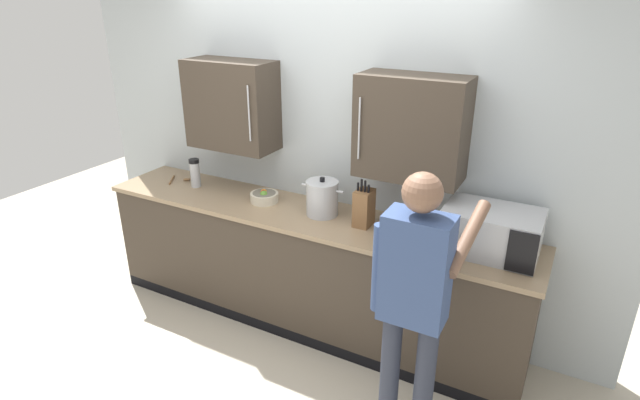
% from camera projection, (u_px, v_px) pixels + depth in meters
% --- Properties ---
extents(ground_plane, '(9.14, 9.14, 0.00)m').
position_uv_depth(ground_plane, '(258.00, 371.00, 3.50)').
color(ground_plane, '#B7AD99').
extents(back_wall_tiled, '(4.34, 0.44, 2.67)m').
position_uv_depth(back_wall_tiled, '(325.00, 142.00, 3.75)').
color(back_wall_tiled, '#B2BCC1').
rests_on(back_wall_tiled, ground_plane).
extents(counter_unit, '(3.32, 0.61, 0.93)m').
position_uv_depth(counter_unit, '(306.00, 269.00, 3.86)').
color(counter_unit, '#3D3328').
rests_on(counter_unit, ground_plane).
extents(microwave_oven, '(0.59, 0.79, 0.28)m').
position_uv_depth(microwave_oven, '(486.00, 231.00, 3.10)').
color(microwave_oven, '#B7BABF').
rests_on(microwave_oven, counter_unit).
extents(wooden_spoon, '(0.20, 0.19, 0.02)m').
position_uv_depth(wooden_spoon, '(180.00, 180.00, 4.29)').
color(wooden_spoon, brown).
rests_on(wooden_spoon, counter_unit).
extents(fruit_bowl, '(0.21, 0.21, 0.10)m').
position_uv_depth(fruit_bowl, '(264.00, 196.00, 3.86)').
color(fruit_bowl, beige).
rests_on(fruit_bowl, counter_unit).
extents(thermos_flask, '(0.08, 0.08, 0.24)m').
position_uv_depth(thermos_flask, '(195.00, 173.00, 4.12)').
color(thermos_flask, '#B7BABF').
rests_on(thermos_flask, counter_unit).
extents(knife_block, '(0.11, 0.15, 0.34)m').
position_uv_depth(knife_block, '(364.00, 208.00, 3.45)').
color(knife_block, brown).
rests_on(knife_block, counter_unit).
extents(stock_pot, '(0.33, 0.23, 0.28)m').
position_uv_depth(stock_pot, '(322.00, 198.00, 3.61)').
color(stock_pot, '#B7BABF').
rests_on(stock_pot, counter_unit).
extents(person_figure, '(0.49, 0.55, 1.65)m').
position_uv_depth(person_figure, '(414.00, 293.00, 2.62)').
color(person_figure, '#282D3D').
rests_on(person_figure, ground_plane).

